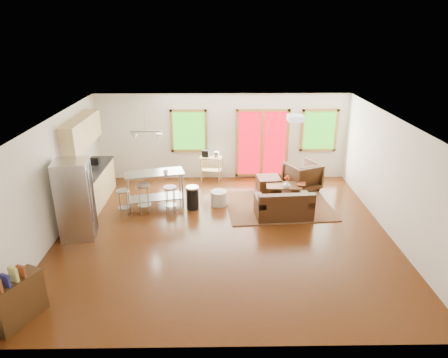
{
  "coord_description": "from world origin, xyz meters",
  "views": [
    {
      "loc": [
        -0.13,
        -8.12,
        4.52
      ],
      "look_at": [
        0.0,
        0.3,
        1.2
      ],
      "focal_mm": 32.0,
      "sensor_mm": 36.0,
      "label": 1
    }
  ],
  "objects_px": {
    "rug": "(278,205)",
    "ottoman": "(268,184)",
    "loveseat": "(284,207)",
    "armchair": "(302,175)",
    "kitchen_cart": "(210,160)",
    "coffee_table": "(284,187)",
    "refrigerator": "(76,200)",
    "island": "(155,183)"
  },
  "relations": [
    {
      "from": "loveseat",
      "to": "ottoman",
      "type": "distance_m",
      "value": 1.69
    },
    {
      "from": "armchair",
      "to": "refrigerator",
      "type": "distance_m",
      "value": 6.16
    },
    {
      "from": "armchair",
      "to": "refrigerator",
      "type": "bearing_deg",
      "value": 0.76
    },
    {
      "from": "ottoman",
      "to": "kitchen_cart",
      "type": "height_order",
      "value": "kitchen_cart"
    },
    {
      "from": "refrigerator",
      "to": "kitchen_cart",
      "type": "relative_size",
      "value": 1.85
    },
    {
      "from": "armchair",
      "to": "ottoman",
      "type": "distance_m",
      "value": 1.02
    },
    {
      "from": "loveseat",
      "to": "armchair",
      "type": "height_order",
      "value": "armchair"
    },
    {
      "from": "armchair",
      "to": "kitchen_cart",
      "type": "xyz_separation_m",
      "value": [
        -2.65,
        0.68,
        0.22
      ]
    },
    {
      "from": "ottoman",
      "to": "kitchen_cart",
      "type": "relative_size",
      "value": 0.65
    },
    {
      "from": "refrigerator",
      "to": "kitchen_cart",
      "type": "distance_m",
      "value": 4.42
    },
    {
      "from": "rug",
      "to": "ottoman",
      "type": "relative_size",
      "value": 4.28
    },
    {
      "from": "loveseat",
      "to": "kitchen_cart",
      "type": "relative_size",
      "value": 1.46
    },
    {
      "from": "loveseat",
      "to": "kitchen_cart",
      "type": "height_order",
      "value": "kitchen_cart"
    },
    {
      "from": "ottoman",
      "to": "island",
      "type": "height_order",
      "value": "island"
    },
    {
      "from": "ottoman",
      "to": "refrigerator",
      "type": "bearing_deg",
      "value": -151.17
    },
    {
      "from": "coffee_table",
      "to": "refrigerator",
      "type": "relative_size",
      "value": 0.56
    },
    {
      "from": "rug",
      "to": "island",
      "type": "bearing_deg",
      "value": 179.28
    },
    {
      "from": "armchair",
      "to": "coffee_table",
      "type": "bearing_deg",
      "value": 20.62
    },
    {
      "from": "rug",
      "to": "coffee_table",
      "type": "height_order",
      "value": "coffee_table"
    },
    {
      "from": "rug",
      "to": "loveseat",
      "type": "bearing_deg",
      "value": -87.95
    },
    {
      "from": "refrigerator",
      "to": "island",
      "type": "xyz_separation_m",
      "value": [
        1.49,
        1.53,
        -0.24
      ]
    },
    {
      "from": "kitchen_cart",
      "to": "island",
      "type": "bearing_deg",
      "value": -128.02
    },
    {
      "from": "coffee_table",
      "to": "refrigerator",
      "type": "bearing_deg",
      "value": -157.73
    },
    {
      "from": "armchair",
      "to": "kitchen_cart",
      "type": "relative_size",
      "value": 0.92
    },
    {
      "from": "armchair",
      "to": "island",
      "type": "height_order",
      "value": "island"
    },
    {
      "from": "loveseat",
      "to": "refrigerator",
      "type": "relative_size",
      "value": 0.79
    },
    {
      "from": "ottoman",
      "to": "armchair",
      "type": "bearing_deg",
      "value": 7.75
    },
    {
      "from": "coffee_table",
      "to": "island",
      "type": "relative_size",
      "value": 0.63
    },
    {
      "from": "loveseat",
      "to": "ottoman",
      "type": "bearing_deg",
      "value": 91.76
    },
    {
      "from": "island",
      "to": "coffee_table",
      "type": "bearing_deg",
      "value": 8.05
    },
    {
      "from": "rug",
      "to": "island",
      "type": "height_order",
      "value": "island"
    },
    {
      "from": "loveseat",
      "to": "island",
      "type": "distance_m",
      "value": 3.34
    },
    {
      "from": "rug",
      "to": "armchair",
      "type": "relative_size",
      "value": 3.04
    },
    {
      "from": "loveseat",
      "to": "refrigerator",
      "type": "height_order",
      "value": "refrigerator"
    },
    {
      "from": "coffee_table",
      "to": "rug",
      "type": "bearing_deg",
      "value": -111.61
    },
    {
      "from": "ottoman",
      "to": "island",
      "type": "bearing_deg",
      "value": -162.28
    },
    {
      "from": "coffee_table",
      "to": "kitchen_cart",
      "type": "relative_size",
      "value": 1.04
    },
    {
      "from": "loveseat",
      "to": "island",
      "type": "bearing_deg",
      "value": 163.71
    },
    {
      "from": "ottoman",
      "to": "refrigerator",
      "type": "xyz_separation_m",
      "value": [
        -4.57,
        -2.51,
        0.68
      ]
    },
    {
      "from": "armchair",
      "to": "refrigerator",
      "type": "xyz_separation_m",
      "value": [
        -5.54,
        -2.65,
        0.45
      ]
    },
    {
      "from": "loveseat",
      "to": "kitchen_cart",
      "type": "xyz_separation_m",
      "value": [
        -1.84,
        2.5,
        0.37
      ]
    },
    {
      "from": "rug",
      "to": "ottoman",
      "type": "xyz_separation_m",
      "value": [
        -0.15,
        1.02,
        0.2
      ]
    }
  ]
}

